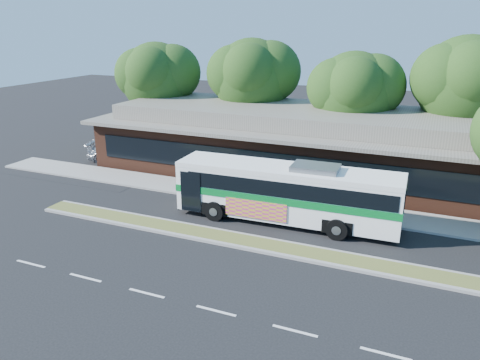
{
  "coord_description": "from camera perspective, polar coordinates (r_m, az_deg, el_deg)",
  "views": [
    {
      "loc": [
        6.56,
        -18.16,
        9.99
      ],
      "look_at": [
        -2.77,
        3.73,
        2.0
      ],
      "focal_mm": 35.0,
      "sensor_mm": 36.0,
      "label": 1
    }
  ],
  "objects": [
    {
      "name": "ground",
      "position": [
        21.74,
        2.89,
        -8.82
      ],
      "size": [
        120.0,
        120.0,
        0.0
      ],
      "primitive_type": "plane",
      "color": "black",
      "rests_on": "ground"
    },
    {
      "name": "median_strip",
      "position": [
        22.21,
        3.43,
        -7.99
      ],
      "size": [
        26.0,
        1.1,
        0.15
      ],
      "primitive_type": "cube",
      "color": "#4F5E27",
      "rests_on": "ground"
    },
    {
      "name": "sidewalk",
      "position": [
        27.3,
        7.57,
        -2.95
      ],
      "size": [
        44.0,
        2.6,
        0.12
      ],
      "primitive_type": "cube",
      "color": "gray",
      "rests_on": "ground"
    },
    {
      "name": "parking_lot",
      "position": [
        38.68,
        -17.41,
        2.73
      ],
      "size": [
        14.0,
        12.0,
        0.01
      ],
      "primitive_type": "cube",
      "color": "black",
      "rests_on": "ground"
    },
    {
      "name": "plaza_building",
      "position": [
        32.79,
        10.88,
        4.35
      ],
      "size": [
        33.2,
        11.2,
        4.45
      ],
      "color": "#4F2719",
      "rests_on": "ground"
    },
    {
      "name": "tree_bg_a",
      "position": [
        39.66,
        -9.51,
        12.35
      ],
      "size": [
        6.47,
        5.8,
        8.63
      ],
      "color": "black",
      "rests_on": "ground"
    },
    {
      "name": "tree_bg_b",
      "position": [
        36.94,
        2.18,
        12.57
      ],
      "size": [
        6.69,
        6.0,
        9.0
      ],
      "color": "black",
      "rests_on": "ground"
    },
    {
      "name": "tree_bg_c",
      "position": [
        33.98,
        14.4,
        10.56
      ],
      "size": [
        6.24,
        5.6,
        8.26
      ],
      "color": "black",
      "rests_on": "ground"
    },
    {
      "name": "tree_bg_d",
      "position": [
        34.55,
        26.57,
        10.72
      ],
      "size": [
        6.91,
        6.2,
        9.37
      ],
      "color": "black",
      "rests_on": "ground"
    },
    {
      "name": "transit_bus",
      "position": [
        24.36,
        5.82,
        -1.12
      ],
      "size": [
        11.77,
        3.03,
        3.28
      ],
      "rotation": [
        0.0,
        0.0,
        0.03
      ],
      "color": "white",
      "rests_on": "ground"
    },
    {
      "name": "sedan",
      "position": [
        36.64,
        -14.21,
        3.36
      ],
      "size": [
        5.52,
        3.6,
        1.49
      ],
      "primitive_type": "imported",
      "rotation": [
        0.0,
        0.0,
        1.89
      ],
      "color": "#A3A5AA",
      "rests_on": "ground"
    }
  ]
}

